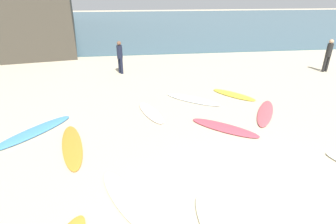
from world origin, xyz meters
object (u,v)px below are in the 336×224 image
at_px(surfboard_5, 234,95).
at_px(surfboard_4, 151,112).
at_px(surfboard_6, 193,99).
at_px(beachgoer_near, 328,54).
at_px(surfboard_3, 34,132).
at_px(surfboard_8, 265,113).
at_px(beachgoer_mid, 120,56).
at_px(surfboard_0, 224,128).
at_px(surfboard_2, 124,197).
at_px(surfboard_1, 72,146).

bearing_deg(surfboard_5, surfboard_4, 160.76).
relative_size(surfboard_5, surfboard_6, 0.83).
distance_m(surfboard_5, beachgoer_near, 6.66).
height_order(surfboard_3, surfboard_5, surfboard_3).
xyz_separation_m(surfboard_3, surfboard_8, (7.53, 0.36, 0.00)).
distance_m(surfboard_4, beachgoer_mid, 5.34).
bearing_deg(beachgoer_near, surfboard_0, 25.62).
height_order(surfboard_4, surfboard_5, surfboard_5).
height_order(surfboard_8, beachgoer_mid, beachgoer_mid).
distance_m(surfboard_5, beachgoer_mid, 6.09).
distance_m(surfboard_2, surfboard_5, 6.91).
distance_m(surfboard_1, surfboard_8, 6.38).
relative_size(surfboard_1, beachgoer_mid, 1.52).
distance_m(surfboard_4, surfboard_8, 3.98).
distance_m(surfboard_1, beachgoer_mid, 7.21).
relative_size(surfboard_0, surfboard_3, 0.84).
bearing_deg(surfboard_2, surfboard_0, 16.53).
xyz_separation_m(surfboard_2, surfboard_6, (2.58, 5.11, -0.00)).
height_order(surfboard_1, surfboard_5, same).
xyz_separation_m(beachgoer_near, beachgoer_mid, (-10.62, 1.14, -0.02)).
bearing_deg(surfboard_2, beachgoer_mid, 66.94).
height_order(surfboard_4, surfboard_8, surfboard_8).
bearing_deg(surfboard_1, surfboard_6, 22.28).
bearing_deg(surfboard_0, surfboard_5, 15.41).
bearing_deg(surfboard_1, beachgoer_near, 13.12).
height_order(surfboard_2, surfboard_3, surfboard_3).
bearing_deg(surfboard_8, surfboard_6, -4.08).
xyz_separation_m(surfboard_6, beachgoer_mid, (-2.85, 4.16, 0.87)).
height_order(surfboard_2, surfboard_6, surfboard_2).
relative_size(surfboard_1, surfboard_2, 1.24).
bearing_deg(surfboard_6, beachgoer_near, 151.39).
distance_m(surfboard_2, surfboard_3, 4.19).
bearing_deg(surfboard_3, surfboard_0, 33.97).
xyz_separation_m(surfboard_0, surfboard_1, (-4.47, -0.45, -0.00)).
bearing_deg(surfboard_2, surfboard_3, 105.91).
distance_m(surfboard_5, surfboard_8, 1.90).
distance_m(surfboard_1, surfboard_5, 6.60).
bearing_deg(beachgoer_mid, surfboard_3, 126.36).
bearing_deg(beachgoer_mid, surfboard_1, 138.93).
bearing_deg(surfboard_5, surfboard_1, 169.64).
xyz_separation_m(surfboard_2, beachgoer_mid, (-0.27, 9.26, 0.87)).
height_order(surfboard_5, beachgoer_near, beachgoer_near).
bearing_deg(surfboard_2, beachgoer_near, 13.38).
height_order(surfboard_6, surfboard_8, surfboard_8).
xyz_separation_m(surfboard_4, beachgoer_near, (9.48, 4.00, 0.89)).
height_order(surfboard_1, beachgoer_mid, beachgoer_mid).
bearing_deg(surfboard_2, surfboard_5, 26.34).
bearing_deg(beachgoer_near, surfboard_5, 13.44).
xyz_separation_m(surfboard_3, beachgoer_near, (13.08, 4.94, 0.89)).
height_order(surfboard_5, surfboard_8, surfboard_8).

